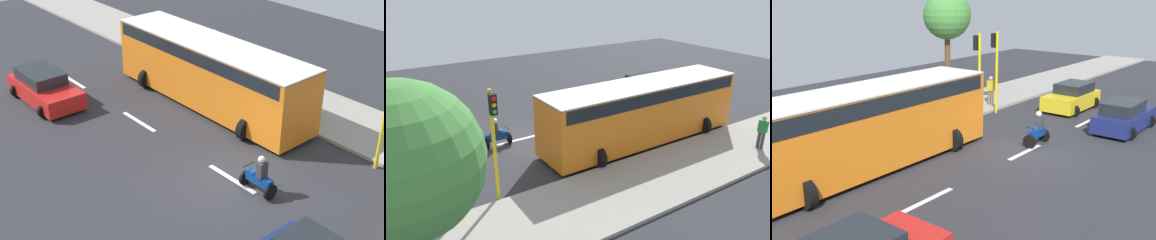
# 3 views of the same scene
# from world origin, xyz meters

# --- Properties ---
(ground_plane) EXTENTS (40.00, 60.00, 0.10)m
(ground_plane) POSITION_xyz_m (0.00, 0.00, -0.05)
(ground_plane) COLOR #2D2D33
(sidewalk) EXTENTS (4.00, 60.00, 0.15)m
(sidewalk) POSITION_xyz_m (7.00, 0.00, 0.07)
(sidewalk) COLOR #9E998E
(sidewalk) RESTS_ON ground
(lane_stripe_far_north) EXTENTS (0.20, 2.40, 0.01)m
(lane_stripe_far_north) POSITION_xyz_m (0.00, -12.00, 0.01)
(lane_stripe_far_north) COLOR white
(lane_stripe_far_north) RESTS_ON ground
(lane_stripe_north) EXTENTS (0.20, 2.40, 0.01)m
(lane_stripe_north) POSITION_xyz_m (0.00, -6.00, 0.01)
(lane_stripe_north) COLOR white
(lane_stripe_north) RESTS_ON ground
(lane_stripe_mid) EXTENTS (0.20, 2.40, 0.01)m
(lane_stripe_mid) POSITION_xyz_m (0.00, 0.00, 0.01)
(lane_stripe_mid) COLOR white
(lane_stripe_mid) RESTS_ON ground
(lane_stripe_south) EXTENTS (0.20, 2.40, 0.01)m
(lane_stripe_south) POSITION_xyz_m (0.00, 6.00, 0.01)
(lane_stripe_south) COLOR white
(lane_stripe_south) RESTS_ON ground
(car_yellow_cab) EXTENTS (2.27, 3.86, 1.52)m
(car_yellow_cab) POSITION_xyz_m (1.85, -7.95, 0.71)
(car_yellow_cab) COLOR yellow
(car_yellow_cab) RESTS_ON ground
(car_dark_blue) EXTENTS (2.18, 4.04, 1.52)m
(car_dark_blue) POSITION_xyz_m (-2.02, -5.71, 0.71)
(car_dark_blue) COLOR navy
(car_dark_blue) RESTS_ON ground
(city_bus) EXTENTS (3.20, 11.00, 3.16)m
(city_bus) POSITION_xyz_m (3.63, 5.30, 1.85)
(city_bus) COLOR orange
(city_bus) RESTS_ON ground
(motorcycle) EXTENTS (0.60, 1.30, 1.53)m
(motorcycle) POSITION_xyz_m (0.14, -1.20, 0.64)
(motorcycle) COLOR black
(motorcycle) RESTS_ON ground
(pedestrian_near_signal) EXTENTS (0.40, 0.24, 1.69)m
(pedestrian_near_signal) POSITION_xyz_m (5.72, -5.40, 1.06)
(pedestrian_near_signal) COLOR #72604C
(pedestrian_near_signal) RESTS_ON sidewalk
(traffic_light_corner) EXTENTS (0.49, 0.24, 4.50)m
(traffic_light_corner) POSITION_xyz_m (4.85, -4.57, 2.93)
(traffic_light_corner) COLOR yellow
(traffic_light_corner) RESTS_ON ground
(traffic_light_midblock) EXTENTS (0.49, 0.24, 4.50)m
(traffic_light_midblock) POSITION_xyz_m (4.85, -3.02, 2.93)
(traffic_light_midblock) COLOR yellow
(traffic_light_midblock) RESTS_ON ground
(street_tree_south) EXTENTS (3.06, 3.06, 6.61)m
(street_tree_south) POSITION_xyz_m (10.14, -6.68, 5.03)
(street_tree_south) COLOR brown
(street_tree_south) RESTS_ON ground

